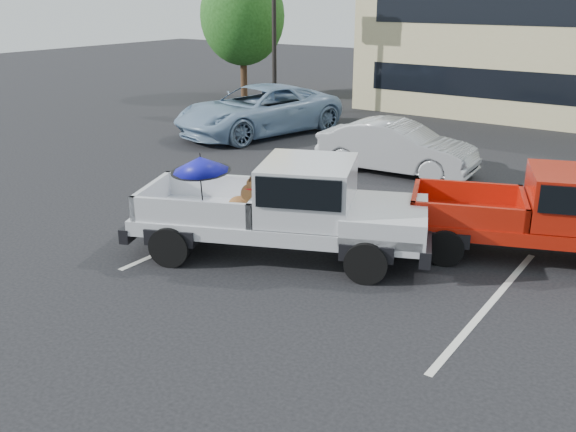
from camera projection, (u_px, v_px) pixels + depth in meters
The scene contains 8 objects.
ground at pixel (268, 303), 10.49m from camera, with size 90.00×90.00×0.00m, color black.
stripe_left at pixel (211, 230), 13.65m from camera, with size 0.12×5.00×0.01m, color silver.
stripe_right at pixel (489, 304), 10.43m from camera, with size 0.12×5.00×0.01m, color silver.
tree_left at pixel (242, 16), 29.97m from camera, with size 3.96×3.96×6.02m.
silver_pickup at pixel (295, 204), 12.00m from camera, with size 6.00×4.03×2.06m.
red_pickup at pixel (561, 212), 11.95m from camera, with size 5.50×3.50×1.71m.
silver_sedan at pixel (397, 147), 17.82m from camera, with size 1.53×4.38×1.44m, color #A2A5A9.
blue_suv at pixel (258, 110), 22.62m from camera, with size 2.84×6.15×1.71m, color #7C9BBA.
Camera 1 is at (5.64, -7.56, 4.81)m, focal length 40.00 mm.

